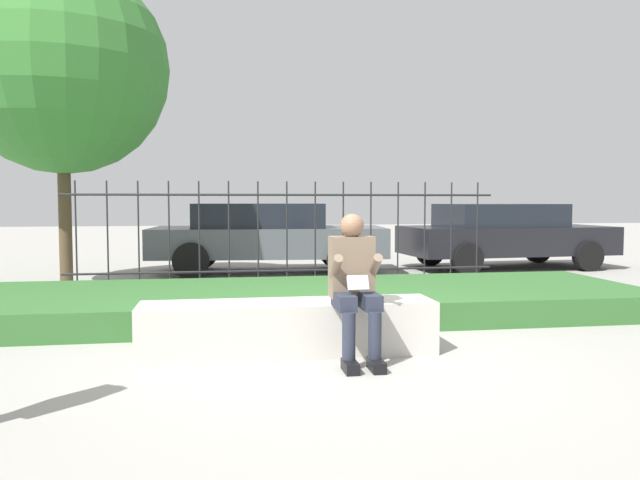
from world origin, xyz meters
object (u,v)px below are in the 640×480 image
car_parked_right (504,234)px  tree_behind_fence (61,68)px  stone_bench (288,331)px  car_parked_center (266,235)px  person_seated_reader (354,280)px

car_parked_right → tree_behind_fence: (-8.23, -1.59, 2.77)m
stone_bench → tree_behind_fence: size_ratio=0.52×
stone_bench → car_parked_center: car_parked_center is taller
stone_bench → car_parked_center: (0.28, 6.48, 0.51)m
stone_bench → car_parked_right: 8.32m
person_seated_reader → car_parked_right: car_parked_right is taller
person_seated_reader → car_parked_center: size_ratio=0.28×
tree_behind_fence → car_parked_right: bearing=10.9°
car_parked_right → tree_behind_fence: 8.83m
car_parked_center → stone_bench: bearing=-87.7°
stone_bench → tree_behind_fence: bearing=121.8°
tree_behind_fence → stone_bench: bearing=-58.2°
stone_bench → car_parked_center: bearing=87.5°
person_seated_reader → car_parked_right: bearing=55.6°
stone_bench → car_parked_center: 6.51m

